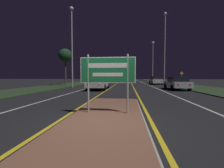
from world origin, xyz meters
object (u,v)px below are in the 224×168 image
streetlight_right_near (165,42)px  warning_sign (182,77)px  car_receding_0 (177,83)px  car_approaching_0 (99,83)px  streetlight_left_near (72,38)px  car_receding_1 (156,80)px  streetlight_right_far (153,55)px  highway_sign (108,72)px

streetlight_right_near → warning_sign: bearing=42.3°
car_receding_0 → warning_sign: warning_sign is taller
car_approaching_0 → warning_sign: 16.35m
warning_sign → streetlight_left_near: bearing=-154.2°
car_receding_1 → warning_sign: (4.07, -1.54, 0.66)m
streetlight_left_near → car_receding_1: 16.57m
streetlight_right_far → streetlight_right_near: bearing=-89.8°
streetlight_right_far → car_receding_0: streetlight_right_far is taller
streetlight_right_near → car_receding_1: streetlight_right_near is taller
highway_sign → car_receding_0: size_ratio=0.47×
highway_sign → car_approaching_0: 11.14m
car_approaching_0 → warning_sign: warning_sign is taller
car_receding_0 → car_approaching_0: car_approaching_0 is taller
warning_sign → car_receding_1: bearing=159.2°
streetlight_right_near → streetlight_right_far: streetlight_right_near is taller
streetlight_left_near → streetlight_right_near: (12.73, 4.59, 0.23)m
streetlight_right_near → car_receding_0: 8.70m
streetlight_right_near → streetlight_right_far: size_ratio=1.21×
car_receding_0 → car_receding_1: (-0.22, 11.34, 0.04)m
streetlight_right_far → highway_sign: bearing=-102.2°
streetlight_right_near → warning_sign: streetlight_right_near is taller
car_approaching_0 → highway_sign: bearing=-77.2°
highway_sign → car_receding_0: 13.19m
streetlight_left_near → car_approaching_0: 7.41m
streetlight_left_near → streetlight_right_far: 19.80m
highway_sign → warning_sign: warning_sign is taller
car_receding_1 → streetlight_right_far: bearing=86.7°
car_receding_1 → car_approaching_0: 14.75m
car_receding_0 → warning_sign: 10.55m
car_approaching_0 → streetlight_right_far: bearing=64.1°
car_receding_0 → car_approaching_0: (-8.55, -0.84, 0.03)m
streetlight_left_near → warning_sign: 18.92m
streetlight_right_near → car_approaching_0: bearing=-140.1°
highway_sign → streetlight_right_far: 29.73m
car_receding_0 → car_approaching_0: size_ratio=0.95×
highway_sign → car_receding_0: bearing=62.5°
streetlight_right_far → warning_sign: bearing=-62.6°
car_receding_0 → warning_sign: size_ratio=2.06×
streetlight_right_near → car_receding_1: bearing=94.2°
car_receding_1 → warning_sign: bearing=-20.8°
highway_sign → streetlight_right_far: (6.19, 28.70, 4.66)m
streetlight_right_far → car_receding_0: (-0.11, -17.03, -5.52)m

